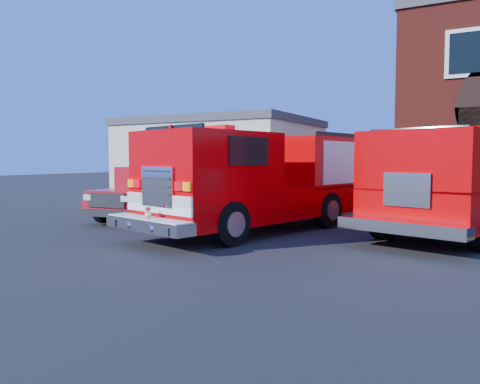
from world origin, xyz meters
The scene contains 5 objects.
ground centered at (0.00, 0.00, 0.00)m, with size 100.00×100.00×0.00m, color black.
side_building centered at (-9.00, 13.00, 2.20)m, with size 10.20×8.20×4.35m.
fire_engine centered at (-0.53, 2.20, 1.49)m, with size 4.96×9.70×2.88m.
pickup_truck centered at (-5.32, 2.36, 0.85)m, with size 2.46×5.64×1.79m.
secondary_truck centered at (4.60, 4.32, 1.59)m, with size 5.06×9.41×2.92m.
Camera 1 is at (5.14, -10.58, 2.05)m, focal length 35.00 mm.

